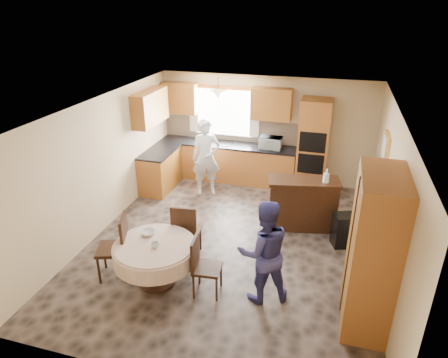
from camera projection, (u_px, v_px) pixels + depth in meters
floor at (232, 243)px, 7.28m from camera, size 5.00×6.00×0.01m
ceiling at (233, 108)px, 6.25m from camera, size 5.00×6.00×0.01m
wall_back at (265, 130)px, 9.39m from camera, size 5.00×0.02×2.50m
wall_front at (158, 296)px, 4.14m from camera, size 5.00×0.02×2.50m
wall_left at (102, 165)px, 7.39m from camera, size 0.02×6.00×2.50m
wall_right at (389, 199)px, 6.14m from camera, size 0.02×6.00×2.50m
window at (224, 112)px, 9.48m from camera, size 1.40×0.03×1.10m
curtain_left at (194, 109)px, 9.60m from camera, size 0.22×0.02×1.15m
curtain_right at (255, 113)px, 9.23m from camera, size 0.22×0.02×1.15m
base_cab_back at (227, 162)px, 9.68m from camera, size 3.30×0.60×0.88m
counter_back at (227, 144)px, 9.49m from camera, size 3.30×0.64×0.04m
base_cab_left at (160, 170)px, 9.23m from camera, size 0.60×1.20×0.88m
counter_left at (159, 152)px, 9.04m from camera, size 0.64×1.20×0.04m
backsplash at (230, 130)px, 9.63m from camera, size 3.30×0.02×0.55m
wall_cab_left at (180, 98)px, 9.49m from camera, size 0.85×0.33×0.72m
wall_cab_right at (272, 104)px, 8.94m from camera, size 0.90×0.33×0.72m
wall_cab_side at (150, 107)px, 8.65m from camera, size 0.33×1.20×0.72m
oven_tower at (313, 146)px, 8.91m from camera, size 0.66×0.62×2.12m
oven_upper at (313, 142)px, 8.56m from camera, size 0.56×0.01×0.45m
oven_lower at (310, 164)px, 8.76m from camera, size 0.56×0.01×0.45m
pendant at (218, 95)px, 8.85m from camera, size 0.36×0.36×0.18m
sideboard at (302, 205)px, 7.62m from camera, size 1.40×0.79×0.94m
space_heater at (346, 230)px, 7.10m from camera, size 0.53×0.45×0.61m
cupboard at (373, 252)px, 5.14m from camera, size 0.57×1.14×2.17m
dining_table at (155, 253)px, 6.04m from camera, size 1.26×1.26×0.72m
chair_left at (118, 244)px, 6.20m from camera, size 0.59×0.59×1.07m
chair_back at (186, 229)px, 6.64m from camera, size 0.50×0.50×1.03m
chair_right at (202, 263)px, 5.87m from camera, size 0.44×0.44×0.93m
framed_picture at (386, 148)px, 6.96m from camera, size 0.06×0.59×0.49m
microwave at (271, 143)px, 9.11m from camera, size 0.50×0.34×0.28m
person_sink at (206, 158)px, 8.82m from camera, size 0.74×0.63×1.72m
person_dining at (264, 252)px, 5.64m from camera, size 0.96×0.87×1.60m
bowl_sideboard at (294, 180)px, 7.46m from camera, size 0.24×0.24×0.05m
bottle_sideboard at (326, 177)px, 7.26m from camera, size 0.13×0.13×0.32m
cup_table at (155, 245)px, 5.88m from camera, size 0.14×0.14×0.09m
bowl_table at (148, 233)px, 6.19m from camera, size 0.28×0.28×0.07m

